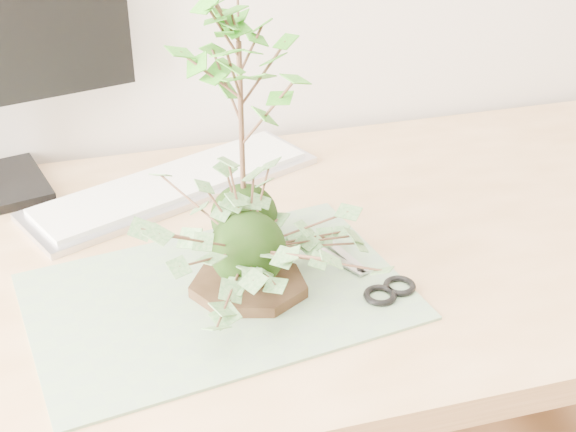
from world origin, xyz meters
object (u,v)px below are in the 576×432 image
at_px(maple_kokedama, 239,60).
at_px(keyboard, 174,185).
at_px(desk, 267,299).
at_px(ivy_kokedama, 247,218).

xyz_separation_m(maple_kokedama, keyboard, (-0.07, 0.19, -0.26)).
distance_m(maple_kokedama, keyboard, 0.33).
relative_size(desk, maple_kokedama, 4.19).
distance_m(ivy_kokedama, maple_kokedama, 0.19).
bearing_deg(desk, maple_kokedama, 154.95).
relative_size(maple_kokedama, keyboard, 0.79).
height_order(desk, ivy_kokedama, ivy_kokedama).
bearing_deg(maple_kokedama, keyboard, 110.40).
relative_size(desk, keyboard, 3.29).
xyz_separation_m(desk, keyboard, (-0.10, 0.20, 0.10)).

